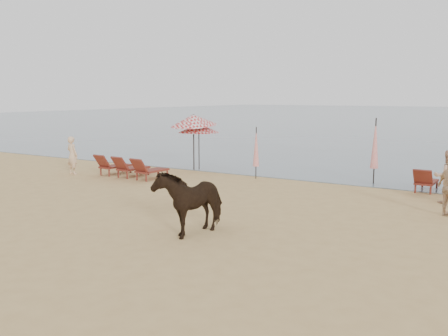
{
  "coord_description": "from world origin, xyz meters",
  "views": [
    {
      "loc": [
        8.17,
        -8.33,
        3.39
      ],
      "look_at": [
        0.0,
        5.0,
        1.1
      ],
      "focal_mm": 40.0,
      "sensor_mm": 36.0,
      "label": 1
    }
  ],
  "objects_px": {
    "umbrella_closed_left": "(256,147)",
    "lounger_cluster_left": "(129,167)",
    "beachgoer_right_a": "(447,177)",
    "umbrella_open_left_a": "(199,128)",
    "umbrella_closed_right": "(375,144)",
    "cow": "(190,200)",
    "beachgoer_left": "(72,155)",
    "umbrella_open_left_b": "(194,120)"
  },
  "relations": [
    {
      "from": "umbrella_open_left_b",
      "to": "umbrella_closed_right",
      "type": "xyz_separation_m",
      "value": [
        7.94,
        0.66,
        -0.72
      ]
    },
    {
      "from": "umbrella_closed_right",
      "to": "beachgoer_left",
      "type": "bearing_deg",
      "value": -159.8
    },
    {
      "from": "umbrella_closed_left",
      "to": "umbrella_closed_right",
      "type": "xyz_separation_m",
      "value": [
        4.45,
        1.23,
        0.26
      ]
    },
    {
      "from": "umbrella_open_left_a",
      "to": "umbrella_open_left_b",
      "type": "height_order",
      "value": "umbrella_open_left_b"
    },
    {
      "from": "beachgoer_right_a",
      "to": "umbrella_open_left_a",
      "type": "bearing_deg",
      "value": -34.13
    },
    {
      "from": "umbrella_closed_left",
      "to": "beachgoer_right_a",
      "type": "distance_m",
      "value": 7.39
    },
    {
      "from": "cow",
      "to": "beachgoer_right_a",
      "type": "relative_size",
      "value": 1.14
    },
    {
      "from": "umbrella_closed_left",
      "to": "cow",
      "type": "height_order",
      "value": "umbrella_closed_left"
    },
    {
      "from": "umbrella_closed_right",
      "to": "beachgoer_right_a",
      "type": "height_order",
      "value": "umbrella_closed_right"
    },
    {
      "from": "cow",
      "to": "beachgoer_left",
      "type": "xyz_separation_m",
      "value": [
        -9.68,
        4.88,
        0.01
      ]
    },
    {
      "from": "cow",
      "to": "umbrella_open_left_b",
      "type": "bearing_deg",
      "value": 130.59
    },
    {
      "from": "lounger_cluster_left",
      "to": "beachgoer_left",
      "type": "bearing_deg",
      "value": -160.67
    },
    {
      "from": "lounger_cluster_left",
      "to": "umbrella_open_left_b",
      "type": "xyz_separation_m",
      "value": [
        1.19,
        2.97,
        1.85
      ]
    },
    {
      "from": "cow",
      "to": "umbrella_closed_right",
      "type": "bearing_deg",
      "value": 83.43
    },
    {
      "from": "umbrella_open_left_b",
      "to": "cow",
      "type": "bearing_deg",
      "value": -49.71
    },
    {
      "from": "umbrella_closed_left",
      "to": "beachgoer_right_a",
      "type": "xyz_separation_m",
      "value": [
        7.31,
        -0.98,
        -0.46
      ]
    },
    {
      "from": "cow",
      "to": "lounger_cluster_left",
      "type": "bearing_deg",
      "value": 147.82
    },
    {
      "from": "beachgoer_left",
      "to": "beachgoer_right_a",
      "type": "xyz_separation_m",
      "value": [
        14.61,
        2.11,
        0.02
      ]
    },
    {
      "from": "umbrella_closed_right",
      "to": "cow",
      "type": "relative_size",
      "value": 1.32
    },
    {
      "from": "umbrella_open_left_a",
      "to": "beachgoer_right_a",
      "type": "height_order",
      "value": "umbrella_open_left_a"
    },
    {
      "from": "umbrella_open_left_b",
      "to": "beachgoer_left",
      "type": "distance_m",
      "value": 5.49
    },
    {
      "from": "lounger_cluster_left",
      "to": "beachgoer_right_a",
      "type": "bearing_deg",
      "value": 11.13
    },
    {
      "from": "umbrella_open_left_a",
      "to": "umbrella_closed_right",
      "type": "xyz_separation_m",
      "value": [
        7.85,
        0.36,
        -0.34
      ]
    },
    {
      "from": "umbrella_open_left_b",
      "to": "beachgoer_left",
      "type": "bearing_deg",
      "value": -130.28
    },
    {
      "from": "cow",
      "to": "beachgoer_left",
      "type": "bearing_deg",
      "value": 159.38
    },
    {
      "from": "umbrella_open_left_b",
      "to": "beachgoer_right_a",
      "type": "distance_m",
      "value": 11.0
    },
    {
      "from": "umbrella_open_left_b",
      "to": "umbrella_closed_right",
      "type": "height_order",
      "value": "umbrella_open_left_b"
    },
    {
      "from": "umbrella_open_left_a",
      "to": "cow",
      "type": "xyz_separation_m",
      "value": [
        5.78,
        -8.84,
        -1.09
      ]
    },
    {
      "from": "umbrella_open_left_b",
      "to": "umbrella_closed_right",
      "type": "distance_m",
      "value": 8.0
    },
    {
      "from": "umbrella_open_left_b",
      "to": "umbrella_closed_left",
      "type": "bearing_deg",
      "value": -3.54
    },
    {
      "from": "lounger_cluster_left",
      "to": "beachgoer_left",
      "type": "relative_size",
      "value": 1.79
    },
    {
      "from": "lounger_cluster_left",
      "to": "cow",
      "type": "relative_size",
      "value": 1.53
    },
    {
      "from": "lounger_cluster_left",
      "to": "umbrella_open_left_a",
      "type": "height_order",
      "value": "umbrella_open_left_a"
    },
    {
      "from": "umbrella_closed_left",
      "to": "beachgoer_left",
      "type": "xyz_separation_m",
      "value": [
        -7.3,
        -3.09,
        -0.48
      ]
    },
    {
      "from": "umbrella_open_left_a",
      "to": "beachgoer_left",
      "type": "bearing_deg",
      "value": -123.97
    },
    {
      "from": "umbrella_open_left_b",
      "to": "beachgoer_left",
      "type": "height_order",
      "value": "umbrella_open_left_b"
    },
    {
      "from": "umbrella_closed_left",
      "to": "cow",
      "type": "distance_m",
      "value": 8.33
    },
    {
      "from": "umbrella_closed_left",
      "to": "lounger_cluster_left",
      "type": "bearing_deg",
      "value": -152.92
    },
    {
      "from": "umbrella_open_left_a",
      "to": "cow",
      "type": "height_order",
      "value": "umbrella_open_left_a"
    },
    {
      "from": "umbrella_closed_right",
      "to": "beachgoer_left",
      "type": "xyz_separation_m",
      "value": [
        -11.75,
        -4.32,
        -0.74
      ]
    },
    {
      "from": "umbrella_open_left_a",
      "to": "umbrella_closed_left",
      "type": "bearing_deg",
      "value": -3.78
    },
    {
      "from": "lounger_cluster_left",
      "to": "umbrella_closed_right",
      "type": "distance_m",
      "value": 9.89
    }
  ]
}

